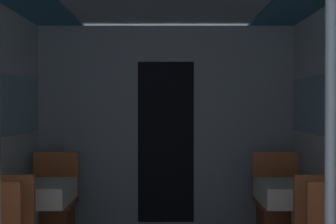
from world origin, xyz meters
TOP-DOWN VIEW (x-y plane):
  - bulkhead_far at (0.00, 4.14)m, footprint 2.93×0.09m
  - dining_table_left_1 at (-1.10, 2.67)m, footprint 0.62×0.62m
  - chair_left_far_1 at (-1.10, 3.26)m, footprint 0.46×0.46m
  - support_pole_right_0 at (0.75, 0.84)m, footprint 0.05×0.05m
  - dining_table_right_1 at (1.10, 2.67)m, footprint 0.62×0.62m
  - chair_right_far_1 at (1.10, 3.26)m, footprint 0.46×0.46m

SIDE VIEW (x-z plane):
  - chair_left_far_1 at x=-1.10m, z-range -0.17..0.74m
  - chair_right_far_1 at x=1.10m, z-range -0.17..0.74m
  - dining_table_left_1 at x=-1.10m, z-range 0.25..0.98m
  - dining_table_right_1 at x=1.10m, z-range 0.25..0.98m
  - bulkhead_far at x=0.00m, z-range 0.00..2.29m
  - support_pole_right_0 at x=0.75m, z-range 0.00..2.30m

